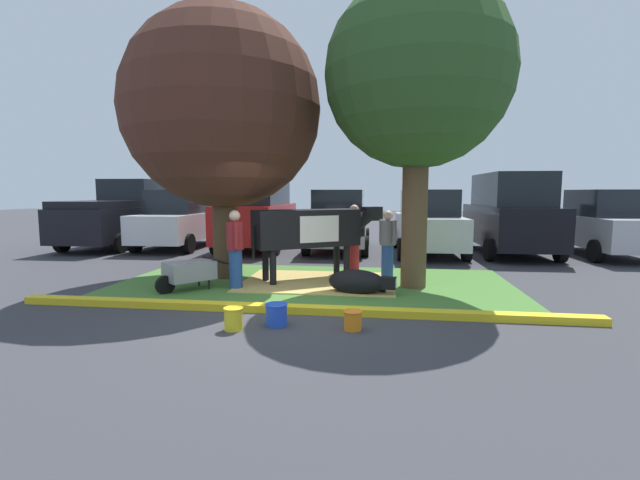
{
  "coord_description": "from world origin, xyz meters",
  "views": [
    {
      "loc": [
        1.56,
        -6.87,
        1.94
      ],
      "look_at": [
        0.23,
        2.57,
        0.9
      ],
      "focal_mm": 24.58,
      "sensor_mm": 36.0,
      "label": 1
    }
  ],
  "objects_px": {
    "wheelbarrow": "(188,271)",
    "bucket_orange": "(353,320)",
    "sedan_blue": "(605,224)",
    "shade_tree_right": "(418,76)",
    "person_visitor_near": "(235,247)",
    "bucket_blue": "(276,314)",
    "sedan_silver": "(428,223)",
    "person_handler": "(388,243)",
    "suv_black": "(510,214)",
    "person_visitor_far": "(354,236)",
    "bucket_yellow": "(233,318)",
    "hatchback_white": "(180,220)",
    "cow_holstein": "(311,229)",
    "sedan_red": "(339,221)",
    "suv_dark_grey": "(257,212)",
    "calf_lying": "(359,282)",
    "pickup_truck_black": "(122,215)",
    "shade_tree_left": "(222,110)"
  },
  "relations": [
    {
      "from": "shade_tree_right",
      "to": "sedan_red",
      "type": "relative_size",
      "value": 1.37
    },
    {
      "from": "cow_holstein",
      "to": "person_visitor_near",
      "type": "relative_size",
      "value": 1.77
    },
    {
      "from": "hatchback_white",
      "to": "suv_black",
      "type": "distance_m",
      "value": 10.94
    },
    {
      "from": "sedan_silver",
      "to": "sedan_blue",
      "type": "relative_size",
      "value": 1.0
    },
    {
      "from": "cow_holstein",
      "to": "sedan_silver",
      "type": "relative_size",
      "value": 0.63
    },
    {
      "from": "person_visitor_far",
      "to": "pickup_truck_black",
      "type": "height_order",
      "value": "pickup_truck_black"
    },
    {
      "from": "hatchback_white",
      "to": "sedan_blue",
      "type": "xyz_separation_m",
      "value": [
        13.74,
        -0.06,
        0.0
      ]
    },
    {
      "from": "suv_dark_grey",
      "to": "hatchback_white",
      "type": "bearing_deg",
      "value": -178.27
    },
    {
      "from": "wheelbarrow",
      "to": "bucket_blue",
      "type": "bearing_deg",
      "value": -41.15
    },
    {
      "from": "bucket_yellow",
      "to": "suv_black",
      "type": "bearing_deg",
      "value": 54.81
    },
    {
      "from": "bucket_blue",
      "to": "sedan_blue",
      "type": "bearing_deg",
      "value": 45.17
    },
    {
      "from": "shade_tree_left",
      "to": "wheelbarrow",
      "type": "distance_m",
      "value": 3.62
    },
    {
      "from": "calf_lying",
      "to": "bucket_yellow",
      "type": "relative_size",
      "value": 4.09
    },
    {
      "from": "bucket_yellow",
      "to": "hatchback_white",
      "type": "relative_size",
      "value": 0.07
    },
    {
      "from": "shade_tree_left",
      "to": "wheelbarrow",
      "type": "bearing_deg",
      "value": -101.6
    },
    {
      "from": "person_visitor_near",
      "to": "bucket_orange",
      "type": "height_order",
      "value": "person_visitor_near"
    },
    {
      "from": "suv_dark_grey",
      "to": "sedan_red",
      "type": "xyz_separation_m",
      "value": [
        2.81,
        0.01,
        -0.29
      ]
    },
    {
      "from": "bucket_yellow",
      "to": "sedan_red",
      "type": "relative_size",
      "value": 0.07
    },
    {
      "from": "sedan_silver",
      "to": "suv_black",
      "type": "relative_size",
      "value": 0.96
    },
    {
      "from": "person_visitor_near",
      "to": "suv_dark_grey",
      "type": "distance_m",
      "value": 6.42
    },
    {
      "from": "bucket_blue",
      "to": "pickup_truck_black",
      "type": "xyz_separation_m",
      "value": [
        -7.81,
        8.59,
        0.95
      ]
    },
    {
      "from": "bucket_yellow",
      "to": "hatchback_white",
      "type": "distance_m",
      "value": 10.01
    },
    {
      "from": "person_handler",
      "to": "pickup_truck_black",
      "type": "distance_m",
      "value": 10.72
    },
    {
      "from": "calf_lying",
      "to": "sedan_red",
      "type": "bearing_deg",
      "value": 98.92
    },
    {
      "from": "person_handler",
      "to": "suv_dark_grey",
      "type": "bearing_deg",
      "value": 131.61
    },
    {
      "from": "pickup_truck_black",
      "to": "suv_dark_grey",
      "type": "xyz_separation_m",
      "value": [
        5.09,
        -0.13,
        0.16
      ]
    },
    {
      "from": "person_handler",
      "to": "bucket_orange",
      "type": "relative_size",
      "value": 5.54
    },
    {
      "from": "suv_black",
      "to": "person_handler",
      "type": "bearing_deg",
      "value": -129.17
    },
    {
      "from": "shade_tree_right",
      "to": "person_visitor_near",
      "type": "height_order",
      "value": "shade_tree_right"
    },
    {
      "from": "person_visitor_far",
      "to": "wheelbarrow",
      "type": "relative_size",
      "value": 1.17
    },
    {
      "from": "wheelbarrow",
      "to": "bucket_orange",
      "type": "bearing_deg",
      "value": -31.01
    },
    {
      "from": "person_handler",
      "to": "sedan_red",
      "type": "bearing_deg",
      "value": 107.51
    },
    {
      "from": "shade_tree_left",
      "to": "calf_lying",
      "type": "bearing_deg",
      "value": -21.63
    },
    {
      "from": "calf_lying",
      "to": "hatchback_white",
      "type": "relative_size",
      "value": 0.3
    },
    {
      "from": "shade_tree_right",
      "to": "pickup_truck_black",
      "type": "relative_size",
      "value": 1.11
    },
    {
      "from": "wheelbarrow",
      "to": "sedan_silver",
      "type": "distance_m",
      "value": 7.97
    },
    {
      "from": "sedan_red",
      "to": "person_handler",
      "type": "bearing_deg",
      "value": -72.49
    },
    {
      "from": "person_handler",
      "to": "suv_black",
      "type": "relative_size",
      "value": 0.33
    },
    {
      "from": "calf_lying",
      "to": "sedan_silver",
      "type": "bearing_deg",
      "value": 72.32
    },
    {
      "from": "cow_holstein",
      "to": "bucket_yellow",
      "type": "height_order",
      "value": "cow_holstein"
    },
    {
      "from": "cow_holstein",
      "to": "suv_dark_grey",
      "type": "height_order",
      "value": "suv_dark_grey"
    },
    {
      "from": "cow_holstein",
      "to": "shade_tree_right",
      "type": "bearing_deg",
      "value": -10.69
    },
    {
      "from": "wheelbarrow",
      "to": "shade_tree_right",
      "type": "bearing_deg",
      "value": 11.76
    },
    {
      "from": "sedan_blue",
      "to": "sedan_silver",
      "type": "bearing_deg",
      "value": -176.31
    },
    {
      "from": "cow_holstein",
      "to": "suv_black",
      "type": "relative_size",
      "value": 0.61
    },
    {
      "from": "calf_lying",
      "to": "sedan_silver",
      "type": "xyz_separation_m",
      "value": [
        1.87,
        5.86,
        0.75
      ]
    },
    {
      "from": "bucket_blue",
      "to": "sedan_silver",
      "type": "xyz_separation_m",
      "value": [
        2.95,
        7.97,
        0.82
      ]
    },
    {
      "from": "person_handler",
      "to": "hatchback_white",
      "type": "relative_size",
      "value": 0.35
    },
    {
      "from": "hatchback_white",
      "to": "calf_lying",
      "type": "bearing_deg",
      "value": -43.65
    },
    {
      "from": "sedan_blue",
      "to": "bucket_orange",
      "type": "bearing_deg",
      "value": -130.47
    }
  ]
}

